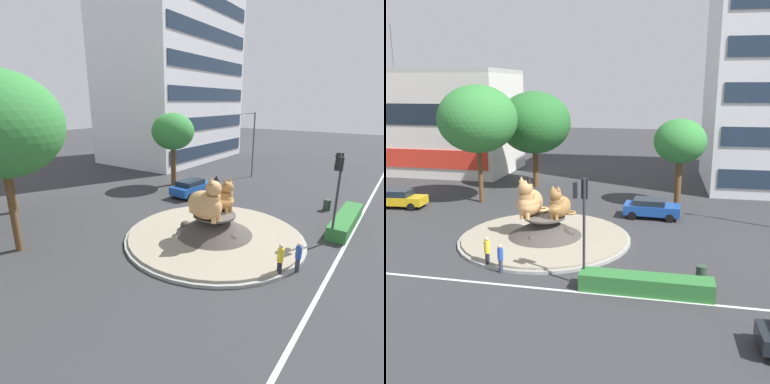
# 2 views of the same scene
# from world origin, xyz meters

# --- Properties ---
(ground_plane) EXTENTS (160.00, 160.00, 0.00)m
(ground_plane) POSITION_xyz_m (0.00, 0.00, 0.00)
(ground_plane) COLOR #333335
(lane_centreline) EXTENTS (112.00, 0.20, 0.01)m
(lane_centreline) POSITION_xyz_m (0.00, -7.08, 0.00)
(lane_centreline) COLOR silver
(lane_centreline) RESTS_ON ground
(roundabout_island) EXTENTS (11.36, 11.36, 1.63)m
(roundabout_island) POSITION_xyz_m (0.00, 0.00, 0.53)
(roundabout_island) COLOR gray
(roundabout_island) RESTS_ON ground
(cat_statue_calico) EXTENTS (2.06, 2.87, 2.76)m
(cat_statue_calico) POSITION_xyz_m (-1.02, -0.06, 2.64)
(cat_statue_calico) COLOR tan
(cat_statue_calico) RESTS_ON roundabout_island
(cat_statue_tabby) EXTENTS (1.93, 2.31, 2.22)m
(cat_statue_tabby) POSITION_xyz_m (0.99, 0.01, 2.45)
(cat_statue_tabby) COLOR #9E703D
(cat_statue_tabby) RESTS_ON roundabout_island
(traffic_light_mast) EXTENTS (0.71, 0.58, 5.60)m
(traffic_light_mast) POSITION_xyz_m (3.80, -6.14, 4.08)
(traffic_light_mast) COLOR #2D2D33
(traffic_light_mast) RESTS_ON ground
(office_tower) EXTENTS (20.07, 13.89, 30.22)m
(office_tower) POSITION_xyz_m (21.21, 20.92, 15.11)
(office_tower) COLOR silver
(office_tower) RESTS_ON ground
(clipped_hedge_strip) EXTENTS (6.58, 1.20, 0.90)m
(clipped_hedge_strip) POSITION_xyz_m (7.05, -6.47, 0.45)
(clipped_hedge_strip) COLOR #2D7033
(clipped_hedge_strip) RESTS_ON ground
(second_tree_near_tower) EXTENTS (4.33, 4.33, 7.42)m
(second_tree_near_tower) POSITION_xyz_m (8.59, 10.45, 5.52)
(second_tree_near_tower) COLOR brown
(second_tree_near_tower) RESTS_ON ground
(third_tree_left) EXTENTS (7.15, 7.15, 9.52)m
(third_tree_left) POSITION_xyz_m (-5.40, 15.25, 6.47)
(third_tree_left) COLOR brown
(third_tree_left) RESTS_ON ground
(streetlight_arm) EXTENTS (2.26, 0.76, 7.34)m
(streetlight_arm) POSITION_xyz_m (16.63, 5.50, 4.28)
(streetlight_arm) COLOR #4C4C51
(streetlight_arm) RESTS_ON ground
(pedestrian_blue_shirt) EXTENTS (0.31, 0.31, 1.63)m
(pedestrian_blue_shirt) POSITION_xyz_m (-0.89, -5.63, 0.87)
(pedestrian_blue_shirt) COLOR #33384C
(pedestrian_blue_shirt) RESTS_ON ground
(pedestrian_yellow_shirt) EXTENTS (0.32, 0.32, 1.80)m
(pedestrian_yellow_shirt) POSITION_xyz_m (-1.91, -5.06, 0.97)
(pedestrian_yellow_shirt) COLOR black
(pedestrian_yellow_shirt) RESTS_ON ground
(parked_car_right) EXTENTS (4.35, 2.26, 1.50)m
(parked_car_right) POSITION_xyz_m (6.64, 6.69, 0.80)
(parked_car_right) COLOR #19479E
(parked_car_right) RESTS_ON ground
(litter_bin) EXTENTS (0.56, 0.56, 0.90)m
(litter_bin) POSITION_xyz_m (9.81, -4.58, 0.45)
(litter_bin) COLOR #2D4233
(litter_bin) RESTS_ON ground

